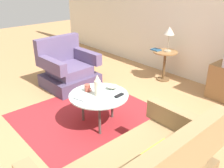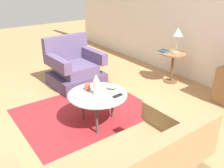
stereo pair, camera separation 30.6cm
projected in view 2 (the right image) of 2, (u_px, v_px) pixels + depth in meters
name	position (u px, v px, depth m)	size (l,w,h in m)	color
ground_plane	(99.00, 124.00, 3.57)	(16.00, 16.00, 0.00)	#AD7F51
back_wall	(215.00, 14.00, 4.37)	(9.00, 0.12, 2.70)	beige
area_rug	(98.00, 122.00, 3.62)	(2.34, 1.99, 0.00)	maroon
armchair	(74.00, 69.00, 4.79)	(0.88, 0.95, 0.91)	#4B3E5C
coffee_table	(98.00, 96.00, 3.44)	(0.83, 0.83, 0.47)	#B2C6C1
side_table	(173.00, 61.00, 4.82)	(0.48, 0.48, 0.60)	olive
table_lamp	(178.00, 33.00, 4.59)	(0.20, 0.20, 0.48)	#9E937A
vase	(97.00, 85.00, 3.36)	(0.09, 0.09, 0.30)	beige
mug	(88.00, 87.00, 3.52)	(0.13, 0.08, 0.10)	#B74C3D
bowl	(112.00, 87.00, 3.57)	(0.16, 0.16, 0.04)	silver
tv_remote_dark	(118.00, 96.00, 3.36)	(0.06, 0.15, 0.02)	black
tv_remote_silver	(78.00, 98.00, 3.31)	(0.19, 0.09, 0.02)	#B2B2B7
book	(164.00, 51.00, 4.82)	(0.19, 0.16, 0.02)	navy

